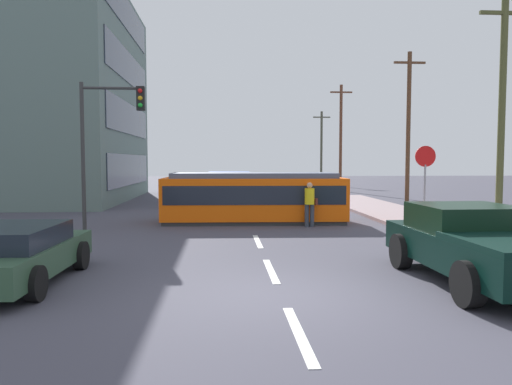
% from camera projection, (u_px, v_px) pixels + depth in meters
% --- Properties ---
extents(ground_plane, '(120.00, 120.00, 0.00)m').
position_uv_depth(ground_plane, '(250.00, 225.00, 18.90)').
color(ground_plane, '#42414D').
extents(sidewalk_curb_right, '(3.20, 36.00, 0.14)m').
position_uv_depth(sidewalk_curb_right, '(472.00, 237.00, 15.39)').
color(sidewalk_curb_right, gray).
rests_on(sidewalk_curb_right, ground).
extents(lane_stripe_0, '(0.16, 2.40, 0.01)m').
position_uv_depth(lane_stripe_0, '(299.00, 334.00, 6.96)').
color(lane_stripe_0, silver).
rests_on(lane_stripe_0, ground).
extents(lane_stripe_1, '(0.16, 2.40, 0.01)m').
position_uv_depth(lane_stripe_1, '(271.00, 271.00, 10.94)').
color(lane_stripe_1, silver).
rests_on(lane_stripe_1, ground).
extents(lane_stripe_2, '(0.16, 2.40, 0.01)m').
position_uv_depth(lane_stripe_2, '(258.00, 241.00, 14.92)').
color(lane_stripe_2, silver).
rests_on(lane_stripe_2, ground).
extents(lane_stripe_3, '(0.16, 2.40, 0.01)m').
position_uv_depth(lane_stripe_3, '(243.00, 208.00, 25.64)').
color(lane_stripe_3, silver).
rests_on(lane_stripe_3, ground).
extents(lane_stripe_4, '(0.16, 2.40, 0.01)m').
position_uv_depth(lane_stripe_4, '(239.00, 199.00, 31.61)').
color(lane_stripe_4, silver).
rests_on(lane_stripe_4, ground).
extents(streetcar_tram, '(7.32, 2.77, 2.00)m').
position_uv_depth(streetcar_tram, '(254.00, 197.00, 19.62)').
color(streetcar_tram, '#F6580A').
rests_on(streetcar_tram, ground).
extents(city_bus, '(2.56, 5.94, 1.82)m').
position_uv_depth(city_bus, '(230.00, 186.00, 28.09)').
color(city_bus, '#304686').
rests_on(city_bus, ground).
extents(pedestrian_crossing, '(0.49, 0.36, 1.67)m').
position_uv_depth(pedestrian_crossing, '(310.00, 202.00, 18.22)').
color(pedestrian_crossing, '#353A45').
rests_on(pedestrian_crossing, ground).
extents(pickup_truck_parked, '(2.32, 5.02, 1.55)m').
position_uv_depth(pickup_truck_parked, '(477.00, 244.00, 9.78)').
color(pickup_truck_parked, black).
rests_on(pickup_truck_parked, ground).
extents(parked_sedan_near, '(2.18, 4.30, 1.19)m').
position_uv_depth(parked_sedan_near, '(12.00, 254.00, 9.72)').
color(parked_sedan_near, '#2F4E36').
rests_on(parked_sedan_near, ground).
extents(stop_sign, '(0.76, 0.07, 2.88)m').
position_uv_depth(stop_sign, '(425.00, 169.00, 17.66)').
color(stop_sign, gray).
rests_on(stop_sign, sidewalk_curb_right).
extents(traffic_light_mast, '(2.25, 0.33, 5.22)m').
position_uv_depth(traffic_light_mast, '(107.00, 129.00, 17.10)').
color(traffic_light_mast, '#333333').
rests_on(traffic_light_mast, ground).
extents(utility_pole_near, '(1.80, 0.24, 8.18)m').
position_uv_depth(utility_pole_near, '(502.00, 109.00, 17.02)').
color(utility_pole_near, '#4B4E2B').
rests_on(utility_pole_near, ground).
extents(utility_pole_mid, '(1.80, 0.24, 8.59)m').
position_uv_depth(utility_pole_mid, '(408.00, 125.00, 27.52)').
color(utility_pole_mid, brown).
rests_on(utility_pole_mid, ground).
extents(utility_pole_far, '(1.80, 0.24, 8.64)m').
position_uv_depth(utility_pole_far, '(341.00, 136.00, 39.64)').
color(utility_pole_far, brown).
rests_on(utility_pole_far, ground).
extents(utility_pole_distant, '(1.80, 0.24, 7.62)m').
position_uv_depth(utility_pole_distant, '(321.00, 146.00, 50.85)').
color(utility_pole_distant, '#4A4B3A').
rests_on(utility_pole_distant, ground).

